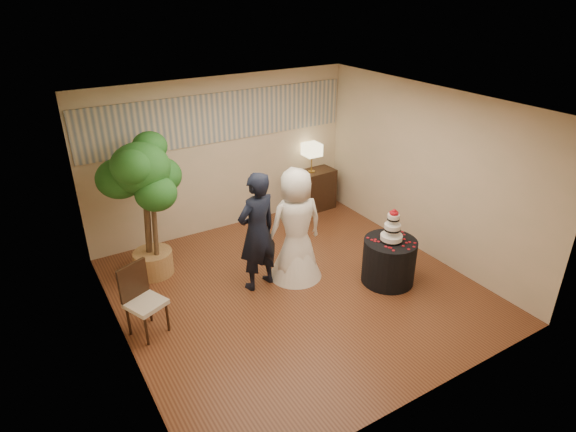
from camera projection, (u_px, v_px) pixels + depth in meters
floor at (296, 289)px, 7.30m from camera, size 5.00×5.00×0.00m
ceiling at (298, 105)px, 6.07m from camera, size 5.00×5.00×0.00m
wall_back at (222, 156)px, 8.61m from camera, size 5.00×0.06×2.80m
wall_front at (431, 296)px, 4.76m from camera, size 5.00×0.06×2.80m
wall_left at (113, 253)px, 5.52m from camera, size 0.06×5.00×2.80m
wall_right at (426, 173)px, 7.85m from camera, size 0.06×5.00×2.80m
mural_border at (221, 117)px, 8.28m from camera, size 4.90×0.02×0.85m
groom at (257, 232)px, 7.01m from camera, size 0.75×0.57×1.85m
bride at (296, 225)px, 7.27m from camera, size 0.95×0.90×1.79m
cake_table at (389, 261)px, 7.36m from camera, size 1.05×1.05×0.71m
wedding_cake at (393, 225)px, 7.09m from camera, size 0.33×0.33×0.52m
console at (311, 191)px, 9.68m from camera, size 1.01×0.49×0.82m
table_lamp at (312, 158)px, 9.38m from camera, size 0.31×0.31×0.58m
ficus_tree at (146, 209)px, 7.21m from camera, size 1.41×1.41×2.28m
side_chair at (146, 302)px, 6.19m from camera, size 0.60×0.61×0.99m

